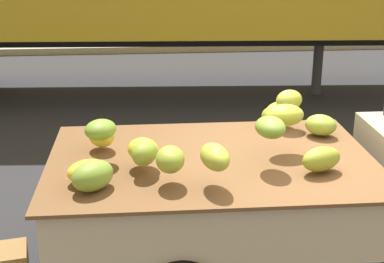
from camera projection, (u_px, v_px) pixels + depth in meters
ground at (314, 262)px, 5.32m from camera, size 220.00×220.00×0.00m
curb_strip at (204, 46)px, 14.64m from camera, size 80.00×0.80×0.16m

